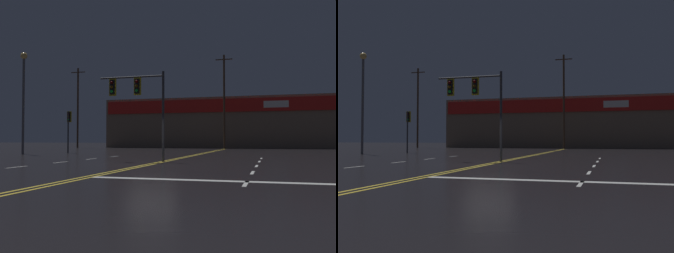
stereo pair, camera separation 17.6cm
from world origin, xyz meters
TOP-DOWN VIEW (x-y plane):
  - ground_plane at (0.00, 0.00)m, footprint 200.00×200.00m
  - road_markings at (1.03, -1.33)m, footprint 15.39×60.00m
  - traffic_signal_median at (-1.51, 1.81)m, footprint 3.87×0.36m
  - traffic_signal_corner_northwest at (-11.83, 12.03)m, footprint 0.42×0.36m
  - streetlight_median_approach at (-14.17, 8.74)m, footprint 0.56×0.56m
  - building_backdrop at (0.00, 38.32)m, footprint 36.26×10.23m
  - utility_pole_row at (-1.68, 30.76)m, footprint 44.81×0.26m

SIDE VIEW (x-z plane):
  - ground_plane at x=0.00m, z-range 0.00..0.00m
  - road_markings at x=1.03m, z-range 0.00..0.01m
  - traffic_signal_corner_northwest at x=-11.83m, z-range 0.89..4.67m
  - building_backdrop at x=0.00m, z-range 0.01..7.15m
  - traffic_signal_median at x=-1.51m, z-range 1.30..6.34m
  - streetlight_median_approach at x=-14.17m, z-range 1.26..9.80m
  - utility_pole_row at x=-1.68m, z-range -0.35..11.94m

